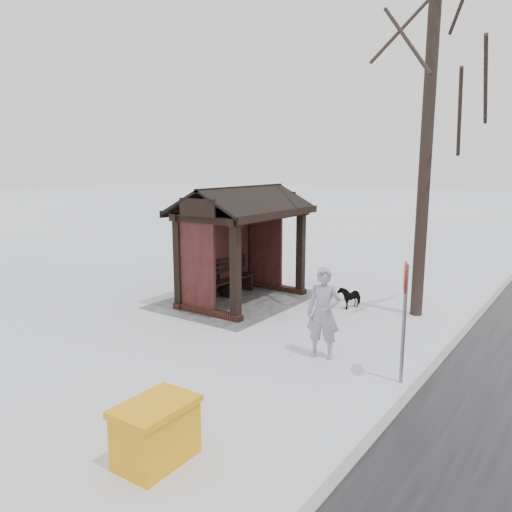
% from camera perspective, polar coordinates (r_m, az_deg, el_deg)
% --- Properties ---
extents(ground, '(120.00, 120.00, 0.00)m').
position_cam_1_polar(ground, '(13.54, -1.48, -5.17)').
color(ground, white).
rests_on(ground, ground).
extents(kerb, '(120.00, 0.15, 0.06)m').
position_cam_1_polar(kerb, '(11.31, 21.82, -9.16)').
color(kerb, gray).
rests_on(kerb, ground).
extents(trampled_patch, '(4.20, 3.20, 0.02)m').
position_cam_1_polar(trampled_patch, '(13.65, -2.15, -5.00)').
color(trampled_patch, gray).
rests_on(trampled_patch, ground).
extents(bus_shelter, '(3.60, 2.40, 3.09)m').
position_cam_1_polar(bus_shelter, '(13.20, -2.08, 4.02)').
color(bus_shelter, '#3D2016').
rests_on(bus_shelter, ground).
extents(tree_near, '(3.42, 3.42, 9.03)m').
position_cam_1_polar(tree_near, '(12.70, 19.49, 21.26)').
color(tree_near, black).
rests_on(tree_near, ground).
extents(pedestrian, '(0.57, 0.73, 1.76)m').
position_cam_1_polar(pedestrian, '(9.61, 7.72, -6.48)').
color(pedestrian, '#998CA4').
rests_on(pedestrian, ground).
extents(dog, '(0.74, 0.48, 0.57)m').
position_cam_1_polar(dog, '(13.10, 10.66, -4.59)').
color(dog, black).
rests_on(dog, ground).
extents(grit_bin, '(1.03, 0.72, 0.78)m').
position_cam_1_polar(grit_bin, '(6.70, -11.34, -19.11)').
color(grit_bin, orange).
rests_on(grit_bin, ground).
extents(road_sign, '(0.52, 0.21, 2.10)m').
position_cam_1_polar(road_sign, '(8.63, 16.61, -4.30)').
color(road_sign, slate).
rests_on(road_sign, ground).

